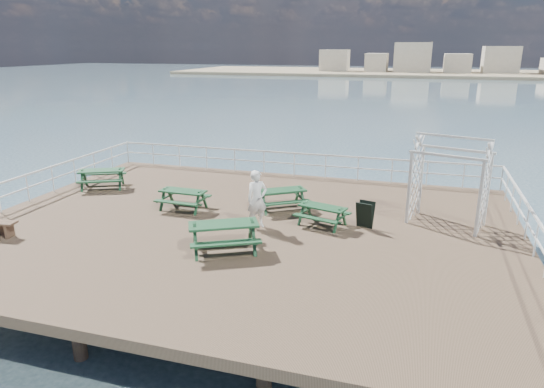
{
  "coord_description": "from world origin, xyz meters",
  "views": [
    {
      "loc": [
        5.4,
        -14.38,
        5.77
      ],
      "look_at": [
        0.94,
        0.24,
        1.1
      ],
      "focal_mm": 32.0,
      "sensor_mm": 36.0,
      "label": 1
    }
  ],
  "objects": [
    {
      "name": "picnic_table_d",
      "position": [
        -2.68,
        0.9,
        0.53
      ],
      "size": [
        1.73,
        1.41,
        0.82
      ],
      "rotation": [
        0.0,
        0.0,
        -0.03
      ],
      "color": "#163D1E",
      "rests_on": "ground"
    },
    {
      "name": "picnic_table_e",
      "position": [
        0.21,
        -2.19,
        0.62
      ],
      "size": [
        2.52,
        2.36,
        0.97
      ],
      "rotation": [
        0.0,
        0.0,
        0.49
      ],
      "color": "#163D1E",
      "rests_on": "ground"
    },
    {
      "name": "sandwich_board",
      "position": [
        3.94,
        0.95,
        0.44
      ],
      "size": [
        0.63,
        0.53,
        0.9
      ],
      "rotation": [
        0.0,
        0.0,
        -0.25
      ],
      "color": "black",
      "rests_on": "ground"
    },
    {
      "name": "trellis_arbor",
      "position": [
        6.5,
        2.07,
        1.34
      ],
      "size": [
        2.71,
        1.96,
        3.02
      ],
      "rotation": [
        0.0,
        0.0,
        -0.3
      ],
      "color": "silver",
      "rests_on": "ground"
    },
    {
      "name": "sea_backdrop",
      "position": [
        12.54,
        134.07,
        -0.51
      ],
      "size": [
        300.0,
        300.0,
        9.2
      ],
      "color": "#39525F",
      "rests_on": "ground"
    },
    {
      "name": "ground",
      "position": [
        0.0,
        0.0,
        -0.15
      ],
      "size": [
        18.0,
        14.0,
        0.3
      ],
      "primitive_type": "cube",
      "color": "brown",
      "rests_on": "ground"
    },
    {
      "name": "picnic_table_a",
      "position": [
        -7.27,
        2.47,
        0.57
      ],
      "size": [
        2.29,
        2.13,
        0.89
      ],
      "rotation": [
        0.0,
        0.0,
        0.45
      ],
      "color": "#163D1E",
      "rests_on": "ground"
    },
    {
      "name": "person",
      "position": [
        0.52,
        -0.05,
        0.97
      ],
      "size": [
        0.83,
        0.82,
        1.93
      ],
      "primitive_type": "imported",
      "rotation": [
        0.0,
        0.0,
        0.73
      ],
      "color": "white",
      "rests_on": "ground"
    },
    {
      "name": "picnic_table_b",
      "position": [
        2.55,
        0.74,
        0.49
      ],
      "size": [
        1.87,
        1.66,
        0.77
      ],
      "rotation": [
        0.0,
        0.0,
        -0.28
      ],
      "color": "#163D1E",
      "rests_on": "ground"
    },
    {
      "name": "picnic_table_c",
      "position": [
        0.78,
        1.94,
        0.55
      ],
      "size": [
        2.26,
        2.17,
        0.86
      ],
      "rotation": [
        0.0,
        0.0,
        0.6
      ],
      "color": "#163D1E",
      "rests_on": "ground"
    },
    {
      "name": "railing",
      "position": [
        -0.07,
        2.57,
        0.87
      ],
      "size": [
        17.77,
        13.76,
        1.1
      ],
      "color": "silver",
      "rests_on": "ground"
    }
  ]
}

